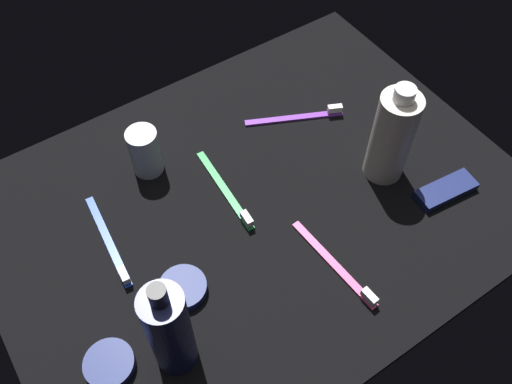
{
  "coord_description": "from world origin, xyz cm",
  "views": [
    {
      "loc": [
        28.5,
        42.5,
        74.32
      ],
      "look_at": [
        0.0,
        0.0,
        3.0
      ],
      "focal_mm": 38.95,
      "sensor_mm": 36.0,
      "label": 1
    }
  ],
  "objects_px": {
    "cream_tin_left": "(109,364)",
    "toothbrush_blue": "(110,245)",
    "bodywash_bottle": "(392,136)",
    "cream_tin_right": "(183,288)",
    "toothbrush_green": "(228,193)",
    "toothbrush_pink": "(339,268)",
    "lotion_bottle": "(169,330)",
    "snack_bar_navy": "(446,190)",
    "deodorant_stick": "(145,152)",
    "toothbrush_purple": "(300,116)"
  },
  "relations": [
    {
      "from": "lotion_bottle",
      "to": "toothbrush_pink",
      "type": "height_order",
      "value": "lotion_bottle"
    },
    {
      "from": "lotion_bottle",
      "to": "deodorant_stick",
      "type": "distance_m",
      "value": 0.34
    },
    {
      "from": "lotion_bottle",
      "to": "toothbrush_blue",
      "type": "xyz_separation_m",
      "value": [
        0.0,
        -0.21,
        -0.08
      ]
    },
    {
      "from": "cream_tin_left",
      "to": "cream_tin_right",
      "type": "xyz_separation_m",
      "value": [
        -0.14,
        -0.04,
        0.0
      ]
    },
    {
      "from": "toothbrush_green",
      "to": "toothbrush_pink",
      "type": "relative_size",
      "value": 1.0
    },
    {
      "from": "lotion_bottle",
      "to": "snack_bar_navy",
      "type": "bearing_deg",
      "value": 179.23
    },
    {
      "from": "toothbrush_blue",
      "to": "cream_tin_left",
      "type": "relative_size",
      "value": 2.64
    },
    {
      "from": "toothbrush_pink",
      "to": "toothbrush_blue",
      "type": "relative_size",
      "value": 1.0
    },
    {
      "from": "toothbrush_purple",
      "to": "cream_tin_left",
      "type": "distance_m",
      "value": 0.53
    },
    {
      "from": "cream_tin_right",
      "to": "cream_tin_left",
      "type": "bearing_deg",
      "value": 17.3
    },
    {
      "from": "deodorant_stick",
      "to": "cream_tin_left",
      "type": "xyz_separation_m",
      "value": [
        0.2,
        0.27,
        -0.04
      ]
    },
    {
      "from": "toothbrush_pink",
      "to": "snack_bar_navy",
      "type": "xyz_separation_m",
      "value": [
        -0.23,
        -0.01,
        0.0
      ]
    },
    {
      "from": "toothbrush_pink",
      "to": "cream_tin_right",
      "type": "distance_m",
      "value": 0.23
    },
    {
      "from": "toothbrush_green",
      "to": "cream_tin_right",
      "type": "xyz_separation_m",
      "value": [
        0.14,
        0.11,
        0.0
      ]
    },
    {
      "from": "deodorant_stick",
      "to": "snack_bar_navy",
      "type": "relative_size",
      "value": 0.84
    },
    {
      "from": "toothbrush_pink",
      "to": "cream_tin_right",
      "type": "xyz_separation_m",
      "value": [
        0.21,
        -0.1,
        0.0
      ]
    },
    {
      "from": "toothbrush_purple",
      "to": "toothbrush_blue",
      "type": "height_order",
      "value": "same"
    },
    {
      "from": "lotion_bottle",
      "to": "cream_tin_left",
      "type": "height_order",
      "value": "lotion_bottle"
    },
    {
      "from": "deodorant_stick",
      "to": "cream_tin_left",
      "type": "height_order",
      "value": "deodorant_stick"
    },
    {
      "from": "lotion_bottle",
      "to": "cream_tin_right",
      "type": "distance_m",
      "value": 0.13
    },
    {
      "from": "bodywash_bottle",
      "to": "toothbrush_green",
      "type": "xyz_separation_m",
      "value": [
        0.25,
        -0.1,
        -0.08
      ]
    },
    {
      "from": "toothbrush_blue",
      "to": "cream_tin_right",
      "type": "relative_size",
      "value": 2.58
    },
    {
      "from": "bodywash_bottle",
      "to": "cream_tin_right",
      "type": "relative_size",
      "value": 2.69
    },
    {
      "from": "deodorant_stick",
      "to": "cream_tin_left",
      "type": "relative_size",
      "value": 1.28
    },
    {
      "from": "lotion_bottle",
      "to": "toothbrush_pink",
      "type": "xyz_separation_m",
      "value": [
        -0.26,
        0.02,
        -0.08
      ]
    },
    {
      "from": "toothbrush_pink",
      "to": "toothbrush_purple",
      "type": "relative_size",
      "value": 1.07
    },
    {
      "from": "deodorant_stick",
      "to": "toothbrush_green",
      "type": "relative_size",
      "value": 0.49
    },
    {
      "from": "deodorant_stick",
      "to": "toothbrush_blue",
      "type": "bearing_deg",
      "value": 41.03
    },
    {
      "from": "lotion_bottle",
      "to": "cream_tin_left",
      "type": "xyz_separation_m",
      "value": [
        0.08,
        -0.04,
        -0.08
      ]
    },
    {
      "from": "bodywash_bottle",
      "to": "toothbrush_pink",
      "type": "relative_size",
      "value": 1.04
    },
    {
      "from": "deodorant_stick",
      "to": "lotion_bottle",
      "type": "bearing_deg",
      "value": 69.25
    },
    {
      "from": "toothbrush_purple",
      "to": "cream_tin_right",
      "type": "xyz_separation_m",
      "value": [
        0.35,
        0.18,
        0.0
      ]
    },
    {
      "from": "bodywash_bottle",
      "to": "deodorant_stick",
      "type": "relative_size",
      "value": 2.15
    },
    {
      "from": "toothbrush_blue",
      "to": "toothbrush_green",
      "type": "bearing_deg",
      "value": 174.92
    },
    {
      "from": "lotion_bottle",
      "to": "snack_bar_navy",
      "type": "xyz_separation_m",
      "value": [
        -0.5,
        0.01,
        -0.08
      ]
    },
    {
      "from": "cream_tin_left",
      "to": "toothbrush_blue",
      "type": "bearing_deg",
      "value": -115.25
    },
    {
      "from": "toothbrush_purple",
      "to": "lotion_bottle",
      "type": "bearing_deg",
      "value": 33.14
    },
    {
      "from": "deodorant_stick",
      "to": "cream_tin_right",
      "type": "height_order",
      "value": "deodorant_stick"
    },
    {
      "from": "toothbrush_purple",
      "to": "cream_tin_right",
      "type": "distance_m",
      "value": 0.39
    },
    {
      "from": "lotion_bottle",
      "to": "cream_tin_right",
      "type": "relative_size",
      "value": 2.89
    },
    {
      "from": "bodywash_bottle",
      "to": "cream_tin_right",
      "type": "distance_m",
      "value": 0.4
    },
    {
      "from": "toothbrush_purple",
      "to": "snack_bar_navy",
      "type": "xyz_separation_m",
      "value": [
        -0.1,
        0.27,
        0.0
      ]
    },
    {
      "from": "toothbrush_purple",
      "to": "cream_tin_right",
      "type": "relative_size",
      "value": 2.4
    },
    {
      "from": "bodywash_bottle",
      "to": "snack_bar_navy",
      "type": "distance_m",
      "value": 0.13
    },
    {
      "from": "toothbrush_green",
      "to": "cream_tin_left",
      "type": "bearing_deg",
      "value": 28.31
    },
    {
      "from": "bodywash_bottle",
      "to": "cream_tin_right",
      "type": "height_order",
      "value": "bodywash_bottle"
    },
    {
      "from": "lotion_bottle",
      "to": "cream_tin_right",
      "type": "bearing_deg",
      "value": -124.33
    },
    {
      "from": "toothbrush_pink",
      "to": "toothbrush_green",
      "type": "bearing_deg",
      "value": -72.72
    },
    {
      "from": "bodywash_bottle",
      "to": "toothbrush_green",
      "type": "relative_size",
      "value": 1.04
    },
    {
      "from": "lotion_bottle",
      "to": "toothbrush_green",
      "type": "xyz_separation_m",
      "value": [
        -0.2,
        -0.19,
        -0.08
      ]
    }
  ]
}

